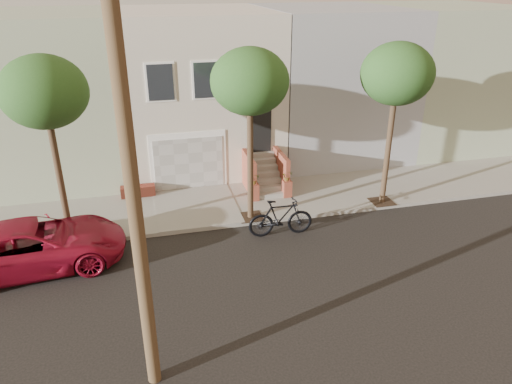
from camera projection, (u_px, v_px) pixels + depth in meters
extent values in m
plane|color=black|center=(248.00, 282.00, 14.61)|extent=(90.00, 90.00, 0.00)
cube|color=gray|center=(218.00, 205.00, 19.29)|extent=(40.00, 3.70, 0.15)
cube|color=beige|center=(195.00, 87.00, 22.96)|extent=(7.00, 8.00, 7.00)
cube|color=#98A888|center=(44.00, 95.00, 21.45)|extent=(6.50, 8.00, 7.00)
cube|color=#96989E|center=(327.00, 80.00, 24.46)|extent=(6.50, 8.00, 7.00)
cube|color=#98A888|center=(439.00, 74.00, 25.90)|extent=(6.50, 8.00, 7.00)
cube|color=white|center=(189.00, 161.00, 20.19)|extent=(3.20, 0.12, 2.50)
cube|color=#B6B6B1|center=(189.00, 163.00, 20.18)|extent=(2.90, 0.06, 2.20)
cube|color=gray|center=(196.00, 206.00, 19.06)|extent=(3.20, 3.70, 0.02)
cube|color=brown|center=(138.00, 191.00, 19.85)|extent=(1.40, 0.45, 0.44)
cube|color=black|center=(260.00, 129.00, 20.35)|extent=(1.00, 0.06, 2.00)
cube|color=#3F4751|center=(160.00, 82.00, 18.55)|extent=(1.00, 0.06, 1.40)
cube|color=white|center=(160.00, 82.00, 18.57)|extent=(1.15, 0.05, 1.55)
cube|color=#3F4751|center=(206.00, 80.00, 18.95)|extent=(1.00, 0.06, 1.40)
cube|color=white|center=(206.00, 80.00, 18.96)|extent=(1.15, 0.05, 1.55)
cube|color=#3F4751|center=(250.00, 78.00, 19.35)|extent=(1.00, 0.06, 1.40)
cube|color=white|center=(250.00, 78.00, 19.36)|extent=(1.15, 0.05, 1.55)
cube|color=gray|center=(270.00, 195.00, 19.73)|extent=(1.20, 0.28, 0.20)
cube|color=gray|center=(269.00, 188.00, 19.89)|extent=(1.20, 0.28, 0.20)
cube|color=gray|center=(267.00, 181.00, 20.06)|extent=(1.20, 0.28, 0.20)
cube|color=gray|center=(265.00, 174.00, 20.22)|extent=(1.20, 0.28, 0.20)
cube|color=gray|center=(264.00, 168.00, 20.39)|extent=(1.20, 0.28, 0.20)
cube|color=gray|center=(262.00, 161.00, 20.55)|extent=(1.20, 0.28, 0.20)
cube|color=gray|center=(260.00, 155.00, 20.71)|extent=(1.20, 0.28, 0.20)
cube|color=brown|center=(249.00, 174.00, 20.03)|extent=(0.18, 1.96, 1.60)
cube|color=brown|center=(281.00, 171.00, 20.33)|extent=(0.18, 1.96, 1.60)
cube|color=brown|center=(254.00, 192.00, 19.44)|extent=(0.35, 0.35, 0.70)
imported|color=#1A4217|center=(254.00, 179.00, 19.20)|extent=(0.40, 0.35, 0.45)
cube|color=brown|center=(287.00, 189.00, 19.75)|extent=(0.35, 0.35, 0.70)
imported|color=#1A4217|center=(287.00, 176.00, 19.51)|extent=(0.41, 0.35, 0.45)
cube|color=#2D2116|center=(71.00, 238.00, 16.76)|extent=(0.90, 0.90, 0.02)
cylinder|color=#312216|center=(61.00, 183.00, 15.89)|extent=(0.22, 0.22, 4.20)
ellipsoid|color=#1A4217|center=(44.00, 92.00, 14.62)|extent=(2.70, 2.57, 2.29)
cube|color=#2D2116|center=(251.00, 217.00, 18.20)|extent=(0.90, 0.90, 0.02)
cylinder|color=#312216|center=(250.00, 166.00, 17.33)|extent=(0.22, 0.22, 4.20)
ellipsoid|color=#1A4217|center=(250.00, 81.00, 16.06)|extent=(2.70, 2.57, 2.29)
cube|color=#2D2116|center=(382.00, 202.00, 19.42)|extent=(0.90, 0.90, 0.02)
cylinder|color=#312216|center=(388.00, 153.00, 18.54)|extent=(0.22, 0.22, 4.20)
ellipsoid|color=#1A4217|center=(397.00, 74.00, 17.27)|extent=(2.70, 2.57, 2.29)
cylinder|color=#493221|center=(132.00, 182.00, 9.04)|extent=(0.30, 0.30, 10.00)
imported|color=maroon|center=(33.00, 245.00, 15.06)|extent=(5.89, 3.17, 1.57)
imported|color=black|center=(281.00, 218.00, 16.97)|extent=(2.36, 0.76, 1.40)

